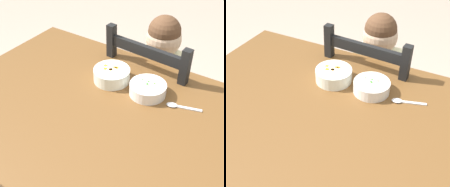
{
  "view_description": "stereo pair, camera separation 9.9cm",
  "coord_description": "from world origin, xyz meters",
  "views": [
    {
      "loc": [
        0.49,
        -0.69,
        1.53
      ],
      "look_at": [
        0.0,
        0.06,
        0.82
      ],
      "focal_mm": 47.76,
      "sensor_mm": 36.0,
      "label": 1
    },
    {
      "loc": [
        0.41,
        -0.74,
        1.53
      ],
      "look_at": [
        0.0,
        0.06,
        0.82
      ],
      "focal_mm": 47.76,
      "sensor_mm": 36.0,
      "label": 2
    }
  ],
  "objects": [
    {
      "name": "dining_table",
      "position": [
        0.0,
        0.0,
        0.66
      ],
      "size": [
        1.31,
        0.87,
        0.77
      ],
      "color": "brown",
      "rests_on": "ground"
    },
    {
      "name": "spoon",
      "position": [
        0.22,
        0.18,
        0.77
      ],
      "size": [
        0.14,
        0.06,
        0.01
      ],
      "color": "silver",
      "rests_on": "dining_table"
    },
    {
      "name": "bowl_of_carrots",
      "position": [
        -0.09,
        0.19,
        0.8
      ],
      "size": [
        0.16,
        0.16,
        0.06
      ],
      "color": "white",
      "rests_on": "dining_table"
    },
    {
      "name": "dining_chair",
      "position": [
        -0.0,
        0.49,
        0.46
      ],
      "size": [
        0.44,
        0.44,
        0.93
      ],
      "color": "black",
      "rests_on": "ground"
    },
    {
      "name": "child_figure",
      "position": [
        0.0,
        0.48,
        0.64
      ],
      "size": [
        0.32,
        0.31,
        0.97
      ],
      "color": "beige",
      "rests_on": "ground"
    },
    {
      "name": "bowl_of_peas",
      "position": [
        0.09,
        0.19,
        0.8
      ],
      "size": [
        0.15,
        0.15,
        0.05
      ],
      "color": "white",
      "rests_on": "dining_table"
    }
  ]
}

